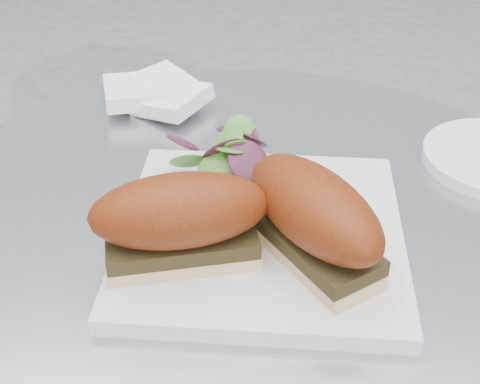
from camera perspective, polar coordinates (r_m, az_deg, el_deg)
The scene contains 5 objects.
plate at distance 0.60m, azimuth 1.87°, elevation -3.65°, with size 0.25×0.25×0.02m, color silver.
sandwich_left at distance 0.54m, azimuth -5.12°, elevation -2.34°, with size 0.16×0.11×0.08m.
sandwich_right at distance 0.54m, azimuth 6.27°, elevation -2.05°, with size 0.15×0.16×0.08m.
salad at distance 0.65m, azimuth -1.39°, elevation 3.16°, with size 0.10×0.10×0.05m, color #479531, non-canonical shape.
napkin at distance 0.82m, azimuth -7.01°, elevation 7.84°, with size 0.13×0.13×0.02m, color white, non-canonical shape.
Camera 1 is at (0.07, -0.48, 1.11)m, focal length 50.00 mm.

